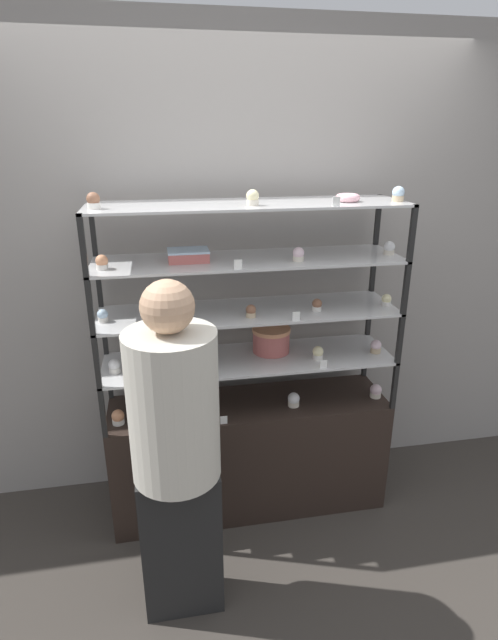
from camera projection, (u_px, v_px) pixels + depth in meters
The scene contains 35 objects.
ground_plane at pixel (249, 499), 2.96m from camera, with size 20.00×20.00×0.00m, color #38332D.
back_wall at pixel (238, 272), 2.82m from camera, with size 8.00×0.05×2.60m.
display_base at pixel (249, 453), 2.85m from camera, with size 1.52×0.41×0.66m.
display_riser_lower at pixel (249, 361), 2.64m from camera, with size 1.52×0.41×0.27m.
display_riser_middle at pixel (249, 313), 2.54m from camera, with size 1.52×0.41×0.27m.
display_riser_upper at pixel (249, 262), 2.45m from camera, with size 1.52×0.41×0.27m.
display_riser_top at pixel (249, 206), 2.35m from camera, with size 1.52×0.41×0.27m.
layer_cake_centerpiece at pixel (271, 340), 2.69m from camera, with size 0.21×0.21×0.14m.
sheet_cake_frosted at pixel (188, 255), 2.39m from camera, with size 0.20×0.15×0.06m.
cupcake_0 at pixel (118, 417), 2.52m from camera, with size 0.06×0.06×0.08m.
cupcake_1 at pixel (207, 404), 2.64m from camera, with size 0.06×0.06×0.08m.
cupcake_2 at pixel (294, 400), 2.68m from camera, with size 0.06×0.06×0.08m.
cupcake_3 at pixel (376, 391), 2.77m from camera, with size 0.06×0.06×0.08m.
price_tag_0 at pixel (224, 420), 2.52m from camera, with size 0.04×0.00×0.04m.
cupcake_4 at pixel (114, 366), 2.46m from camera, with size 0.06×0.06×0.07m.
cupcake_5 at pixel (185, 360), 2.53m from camera, with size 0.06×0.06×0.07m.
cupcake_6 at pixel (318, 353), 2.61m from camera, with size 0.06×0.06×0.07m.
cupcake_7 at pixel (376, 346), 2.69m from camera, with size 0.06×0.06×0.07m.
price_tag_1 at pixel (323, 364), 2.51m from camera, with size 0.04×0.00×0.04m.
cupcake_8 at pixel (103, 316), 2.37m from camera, with size 0.05×0.05×0.06m.
cupcake_9 at pixel (179, 313), 2.41m from camera, with size 0.05×0.05×0.06m.
cupcake_10 at pixel (251, 311), 2.44m from camera, with size 0.05×0.05×0.06m.
cupcake_11 at pixel (317, 305), 2.52m from camera, with size 0.05×0.05×0.06m.
cupcake_12 at pixel (386, 300), 2.59m from camera, with size 0.05×0.05×0.06m.
price_tag_2 at pixel (296, 316), 2.39m from camera, with size 0.04×0.00×0.04m.
cupcake_13 at pixel (102, 262), 2.24m from camera, with size 0.06×0.06×0.07m.
cupcake_14 at pixel (298, 254), 2.39m from camera, with size 0.06×0.06×0.07m.
cupcake_15 at pixel (389, 248), 2.52m from camera, with size 0.06×0.06×0.07m.
price_tag_3 at pixel (238, 264), 2.25m from camera, with size 0.04×0.00×0.04m.
cupcake_16 at pixel (93, 201), 2.15m from camera, with size 0.06×0.06×0.07m.
cupcake_17 at pixel (252, 198), 2.25m from camera, with size 0.06×0.06×0.07m.
cupcake_18 at pixel (398, 194), 2.39m from camera, with size 0.06×0.06×0.07m.
price_tag_4 at pixel (336, 201), 2.23m from camera, with size 0.04×0.00×0.04m.
donut_glazed at pixel (348, 198), 2.39m from camera, with size 0.12×0.12×0.04m.
customer_figure at pixel (176, 450), 2.04m from camera, with size 0.36×0.36×1.55m.
Camera 1 is at (-0.43, -2.35, 2.05)m, focal length 28.00 mm.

